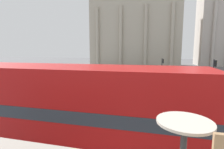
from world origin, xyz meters
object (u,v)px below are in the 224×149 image
at_px(plaza_building_left, 136,33).
at_px(traffic_light_far, 162,66).
at_px(double_decker_bus, 76,109).
at_px(pedestrian_yellow, 149,83).
at_px(cafe_dining_table, 184,138).
at_px(car_black, 151,73).
at_px(traffic_light_mid, 214,71).

relative_size(plaza_building_left, traffic_light_far, 7.78).
height_order(double_decker_bus, pedestrian_yellow, double_decker_bus).
xyz_separation_m(double_decker_bus, cafe_dining_table, (3.40, -4.32, 1.42)).
bearing_deg(pedestrian_yellow, traffic_light_far, -154.10).
distance_m(plaza_building_left, car_black, 26.07).
bearing_deg(cafe_dining_table, traffic_light_mid, 72.71).
xyz_separation_m(double_decker_bus, car_black, (2.36, 25.01, -1.54)).
distance_m(double_decker_bus, pedestrian_yellow, 13.20).
distance_m(traffic_light_mid, pedestrian_yellow, 7.52).
bearing_deg(car_black, cafe_dining_table, -101.22).
xyz_separation_m(plaza_building_left, traffic_light_mid, (12.55, -33.44, -7.70)).
relative_size(traffic_light_mid, traffic_light_far, 1.08).
bearing_deg(traffic_light_mid, cafe_dining_table, -107.29).
bearing_deg(traffic_light_mid, plaza_building_left, 110.57).
relative_size(cafe_dining_table, traffic_light_far, 0.22).
bearing_deg(traffic_light_mid, double_decker_bus, -121.87).
distance_m(traffic_light_far, car_black, 3.32).
bearing_deg(plaza_building_left, double_decker_bus, -86.43).
relative_size(double_decker_bus, cafe_dining_table, 14.02).
bearing_deg(pedestrian_yellow, car_black, -143.47).
distance_m(double_decker_bus, cafe_dining_table, 5.68).
bearing_deg(traffic_light_mid, traffic_light_far, 125.37).
bearing_deg(traffic_light_mid, pedestrian_yellow, -161.21).
xyz_separation_m(traffic_light_mid, car_black, (-7.14, 9.72, -1.68)).
relative_size(cafe_dining_table, plaza_building_left, 0.03).
distance_m(traffic_light_mid, traffic_light_far, 9.12).
height_order(cafe_dining_table, car_black, cafe_dining_table).
bearing_deg(double_decker_bus, car_black, 87.60).
bearing_deg(plaza_building_left, traffic_light_mid, -69.43).
xyz_separation_m(plaza_building_left, traffic_light_far, (7.27, -26.00, -7.86)).
bearing_deg(double_decker_bus, plaza_building_left, 96.58).
bearing_deg(traffic_light_far, plaza_building_left, 105.63).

